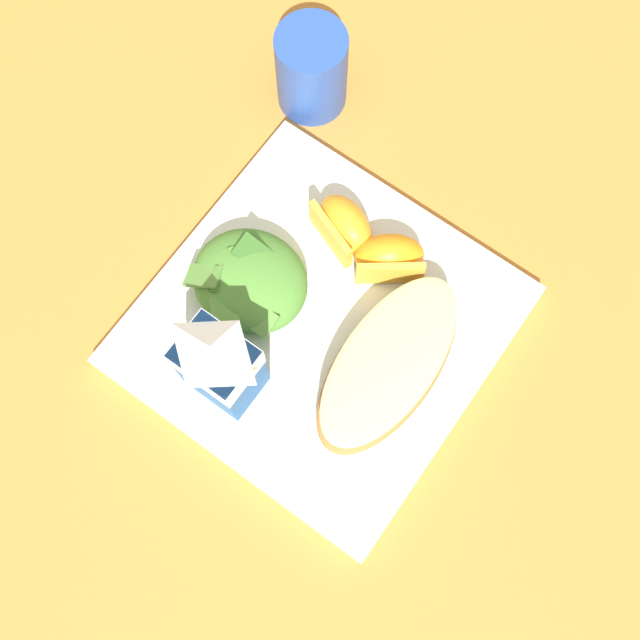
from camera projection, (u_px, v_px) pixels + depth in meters
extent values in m
plane|color=#C67A33|center=(320.00, 329.00, 0.68)|extent=(3.00, 3.00, 0.00)
cube|color=white|center=(320.00, 326.00, 0.67)|extent=(0.28, 0.28, 0.02)
ellipsoid|color=#A87038|center=(388.00, 364.00, 0.64)|extent=(0.08, 0.17, 0.03)
ellipsoid|color=#B22D19|center=(390.00, 361.00, 0.63)|extent=(0.07, 0.16, 0.01)
ellipsoid|color=#EAD184|center=(390.00, 359.00, 0.62)|extent=(0.08, 0.16, 0.01)
ellipsoid|color=#4C8433|center=(250.00, 281.00, 0.65)|extent=(0.10, 0.09, 0.04)
cube|color=#336023|center=(254.00, 254.00, 0.64)|extent=(0.03, 0.02, 0.02)
cube|color=#5B8E3D|center=(203.00, 276.00, 0.64)|extent=(0.04, 0.03, 0.02)
cube|color=#5B8E3D|center=(257.00, 318.00, 0.63)|extent=(0.03, 0.02, 0.01)
cube|color=#5B8E3D|center=(224.00, 307.00, 0.63)|extent=(0.04, 0.04, 0.02)
cube|color=#3D7028|center=(231.00, 283.00, 0.64)|extent=(0.04, 0.03, 0.01)
cube|color=#4C8433|center=(244.00, 265.00, 0.65)|extent=(0.04, 0.04, 0.02)
cube|color=#336023|center=(253.00, 266.00, 0.65)|extent=(0.03, 0.04, 0.01)
cube|color=#23569E|center=(221.00, 368.00, 0.61)|extent=(0.06, 0.04, 0.09)
cube|color=white|center=(216.00, 358.00, 0.58)|extent=(0.06, 0.04, 0.03)
pyramid|color=white|center=(211.00, 350.00, 0.55)|extent=(0.06, 0.04, 0.02)
ellipsoid|color=orange|center=(389.00, 255.00, 0.66)|extent=(0.07, 0.06, 0.04)
cube|color=gold|center=(390.00, 273.00, 0.65)|extent=(0.05, 0.04, 0.03)
ellipsoid|color=orange|center=(346.00, 225.00, 0.67)|extent=(0.07, 0.05, 0.04)
cube|color=gold|center=(330.00, 234.00, 0.66)|extent=(0.06, 0.03, 0.03)
cylinder|color=#284CA3|center=(312.00, 70.00, 0.70)|extent=(0.07, 0.07, 0.09)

